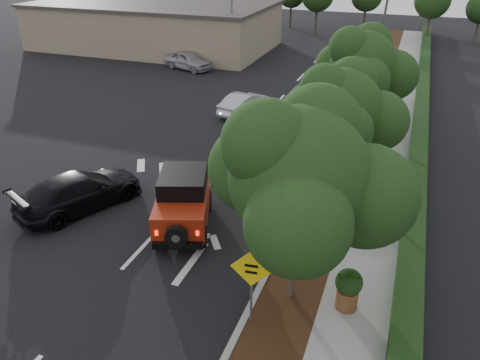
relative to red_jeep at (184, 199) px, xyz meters
The scene contains 19 objects.
ground 2.52m from the red_jeep, 109.09° to the right, with size 120.00×120.00×0.00m, color black.
curb 10.62m from the red_jeep, 68.62° to the left, with size 0.20×70.00×0.15m, color #9E9B93.
planting_strip 11.02m from the red_jeep, 63.76° to the left, with size 1.80×70.00×0.12m, color black.
sidewalk 11.98m from the red_jeep, 55.55° to the left, with size 2.00×70.00×0.12m, color gray.
hedge 12.80m from the red_jeep, 50.37° to the left, with size 0.80×70.00×0.80m, color black.
commercial_building 32.51m from the red_jeep, 121.02° to the left, with size 22.00×12.00×4.00m, color gray.
transmission_tower 46.16m from the red_jeep, 83.46° to the left, with size 7.00×4.00×28.00m, color slate, non-canonical shape.
street_tree_near 5.63m from the red_jeep, 28.66° to the right, with size 3.80×3.80×5.92m, color black, non-canonical shape.
street_tree_mid 6.60m from the red_jeep, 41.84° to the left, with size 3.20×3.20×5.32m, color black, non-canonical shape.
street_tree_far 11.93m from the red_jeep, 65.89° to the left, with size 3.40×3.40×5.62m, color black, non-canonical shape.
light_pole_a 24.95m from the red_jeep, 106.90° to the left, with size 2.00×0.22×9.00m, color slate, non-canonical shape.
light_pole_b 36.80m from the red_jeep, 102.95° to the left, with size 2.00×0.22×9.00m, color slate, non-canonical shape.
red_jeep is the anchor object (origin of this frame).
silver_suv_ahead 6.24m from the red_jeep, 70.10° to the left, with size 2.61×5.66×1.57m, color #B1B3B9.
black_suv_oncoming 4.50m from the red_jeep, behind, with size 2.08×5.11×1.48m, color black.
silver_sedan_oncoming 12.67m from the red_jeep, 99.35° to the left, with size 1.37×3.93×1.30m, color #B6B9BF.
parked_suv 23.30m from the red_jeep, 115.46° to the left, with size 1.73×4.30×1.47m, color #A3A4AB.
speed_hump_sign 5.80m from the red_jeep, 45.26° to the right, with size 1.14×0.15×2.43m.
terracotta_planter 6.99m from the red_jeep, 21.81° to the right, with size 0.79×0.79×1.38m.
Camera 1 is at (7.91, -11.28, 9.80)m, focal length 35.00 mm.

